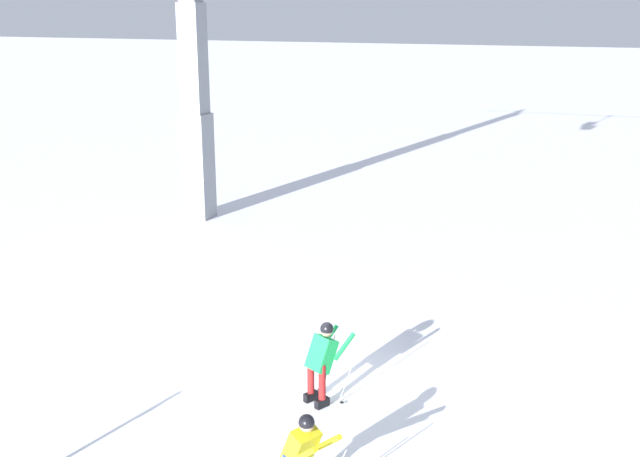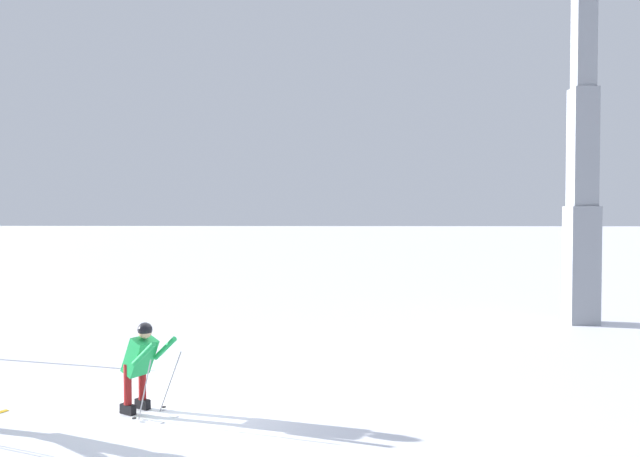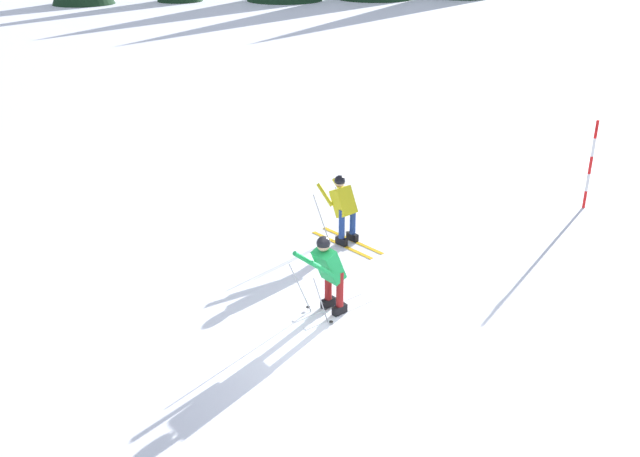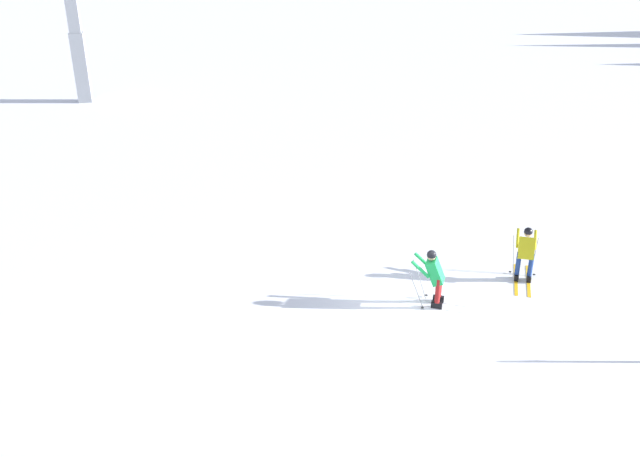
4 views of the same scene
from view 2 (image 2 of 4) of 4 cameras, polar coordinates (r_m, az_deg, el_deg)
name	(u,v)px [view 2 (image 2 of 4)]	position (r m, az deg, el deg)	size (l,w,h in m)	color
ground_plane	(186,399)	(11.40, -12.66, -15.59)	(260.00, 260.00, 0.00)	white
skier_carving_main	(141,361)	(10.59, -16.77, -12.00)	(1.22, 1.60, 1.66)	white
lift_tower_near	(582,171)	(19.60, 23.78, 5.07)	(0.85, 2.70, 11.15)	gray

